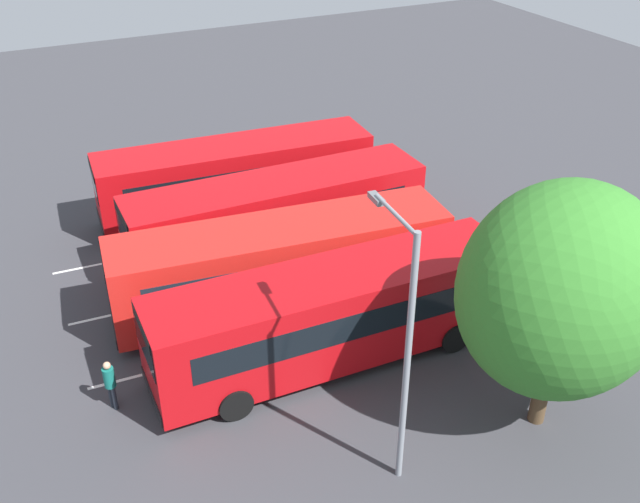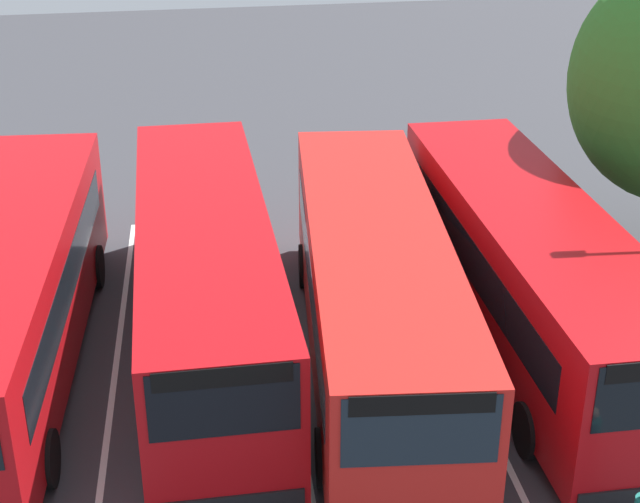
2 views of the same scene
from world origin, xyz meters
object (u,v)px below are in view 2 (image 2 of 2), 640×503
(bus_far_left, at_px, (4,297))
(bus_center_right, at_px, (375,291))
(bus_center_left, at_px, (205,276))
(bus_far_right, at_px, (531,271))

(bus_far_left, distance_m, bus_center_right, 7.10)
(bus_far_left, bearing_deg, bus_center_right, 86.40)
(bus_far_left, height_order, bus_center_left, same)
(bus_center_left, xyz_separation_m, bus_center_right, (1.17, 3.20, 0.00))
(bus_far_left, height_order, bus_far_right, same)
(bus_center_right, xyz_separation_m, bus_far_right, (-0.29, 3.27, 0.00))
(bus_center_left, relative_size, bus_center_right, 0.98)
(bus_center_left, bearing_deg, bus_far_left, -86.58)
(bus_center_right, distance_m, bus_far_right, 3.28)
(bus_far_left, relative_size, bus_center_left, 1.01)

